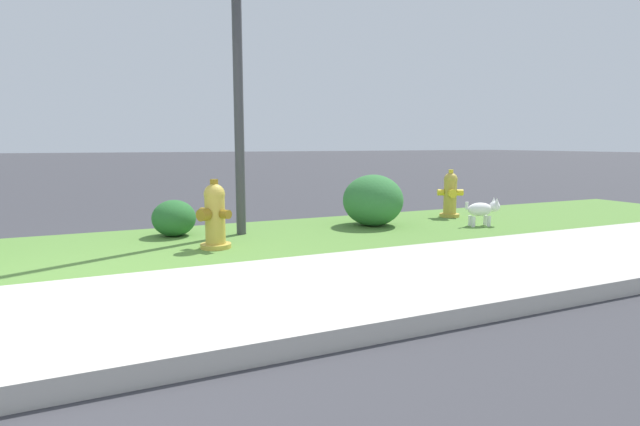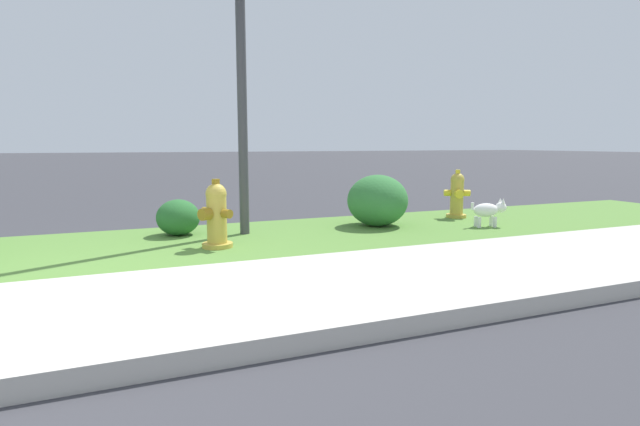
{
  "view_description": "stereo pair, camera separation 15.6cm",
  "coord_description": "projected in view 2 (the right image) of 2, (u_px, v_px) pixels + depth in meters",
  "views": [
    {
      "loc": [
        0.28,
        -3.28,
        1.05
      ],
      "look_at": [
        2.21,
        0.98,
        0.4
      ],
      "focal_mm": 28.0,
      "sensor_mm": 36.0,
      "label": 1
    },
    {
      "loc": [
        0.42,
        -3.34,
        1.05
      ],
      "look_at": [
        2.21,
        0.98,
        0.4
      ],
      "focal_mm": 28.0,
      "sensor_mm": 36.0,
      "label": 2
    }
  ],
  "objects": [
    {
      "name": "ground_plane",
      "position": [
        47.0,
        318.0,
        3.04
      ],
      "size": [
        120.0,
        120.0,
        0.0
      ],
      "primitive_type": "plane",
      "color": "#38383D"
    },
    {
      "name": "sidewalk_pavement",
      "position": [
        47.0,
        317.0,
        3.04
      ],
      "size": [
        18.0,
        1.91,
        0.01
      ],
      "primitive_type": "cube",
      "color": "#BCB7AD",
      "rests_on": "ground"
    },
    {
      "name": "grass_verge",
      "position": [
        72.0,
        251.0,
        4.92
      ],
      "size": [
        18.0,
        2.2,
        0.01
      ],
      "primitive_type": "cube",
      "color": "#568438",
      "rests_on": "ground"
    },
    {
      "name": "street_curb",
      "position": [
        17.0,
        383.0,
        2.09
      ],
      "size": [
        18.0,
        0.16,
        0.12
      ],
      "primitive_type": "cube",
      "color": "#BCB7AD",
      "rests_on": "ground"
    },
    {
      "name": "fire_hydrant_at_driveway",
      "position": [
        457.0,
        195.0,
        7.08
      ],
      "size": [
        0.36,
        0.34,
        0.68
      ],
      "rotation": [
        0.0,
        0.0,
        2.67
      ],
      "color": "gold",
      "rests_on": "ground"
    },
    {
      "name": "fire_hydrant_mid_block",
      "position": [
        216.0,
        215.0,
        5.03
      ],
      "size": [
        0.36,
        0.37,
        0.7
      ],
      "rotation": [
        0.0,
        0.0,
        2.13
      ],
      "color": "gold",
      "rests_on": "ground"
    },
    {
      "name": "small_white_dog",
      "position": [
        489.0,
        210.0,
        6.3
      ],
      "size": [
        0.47,
        0.25,
        0.37
      ],
      "rotation": [
        0.0,
        0.0,
        6.04
      ],
      "color": "white",
      "rests_on": "ground"
    },
    {
      "name": "shrub_bush_far_verge",
      "position": [
        378.0,
        201.0,
        6.37
      ],
      "size": [
        0.78,
        0.78,
        0.66
      ],
      "color": "#337538",
      "rests_on": "ground"
    },
    {
      "name": "shrub_bush_mid_verge",
      "position": [
        178.0,
        217.0,
        5.74
      ],
      "size": [
        0.49,
        0.49,
        0.42
      ],
      "color": "#28662D",
      "rests_on": "ground"
    }
  ]
}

